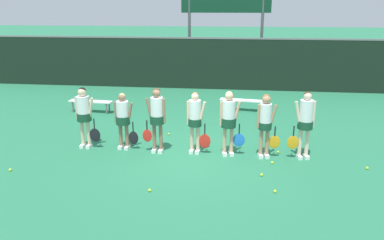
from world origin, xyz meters
The scene contains 20 objects.
ground_plane centered at (0.00, 0.00, 0.00)m, with size 140.00×140.00×0.00m, color #26724C.
fence_windscreen centered at (0.00, 8.42, 1.25)m, with size 60.00×0.08×2.48m.
scoreboard centered at (0.48, 9.25, 4.04)m, with size 4.30×0.15×5.15m.
bench_courtside centered at (-4.31, 3.64, 0.38)m, with size 1.69×0.47×0.45m.
bench_far centered at (1.42, 4.58, 0.37)m, with size 1.83×0.60×0.43m.
player_0 centered at (-3.03, 0.06, 1.04)m, with size 0.69×0.40×1.74m.
player_1 centered at (-1.92, 0.10, 0.94)m, with size 0.66×0.39×1.60m.
player_2 centered at (-0.94, -0.04, 1.08)m, with size 0.65×0.38×1.79m.
player_3 centered at (0.09, 0.03, 0.99)m, with size 0.66×0.36×1.70m.
player_4 centered at (0.99, -0.02, 1.04)m, with size 0.68×0.39×1.75m.
player_5 centered at (1.94, -0.05, 1.02)m, with size 0.64×0.35×1.71m.
player_6 centered at (2.95, 0.01, 1.07)m, with size 0.67×0.39×1.80m.
tennis_ball_0 centered at (2.36, 0.26, 0.03)m, with size 0.07×0.07×0.07m, color #CCE033.
tennis_ball_1 centered at (-0.90, 1.39, 0.03)m, with size 0.07×0.07×0.07m, color #CCE033.
tennis_ball_2 centered at (-4.24, -1.75, 0.04)m, with size 0.07×0.07×0.07m, color #CCE033.
tennis_ball_3 centered at (2.14, -0.50, 0.03)m, with size 0.07×0.07×0.07m, color #CCE033.
tennis_ball_4 centered at (4.44, -0.55, 0.03)m, with size 0.07×0.07×0.07m, color #CCE033.
tennis_ball_6 centered at (-0.62, -2.36, 0.03)m, with size 0.07×0.07×0.07m, color #CCE033.
tennis_ball_7 centered at (2.08, -2.06, 0.03)m, with size 0.07×0.07×0.07m, color #CCE033.
tennis_ball_8 centered at (1.83, -1.27, 0.04)m, with size 0.07×0.07×0.07m, color #CCE033.
Camera 1 is at (1.21, -9.50, 3.84)m, focal length 35.00 mm.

